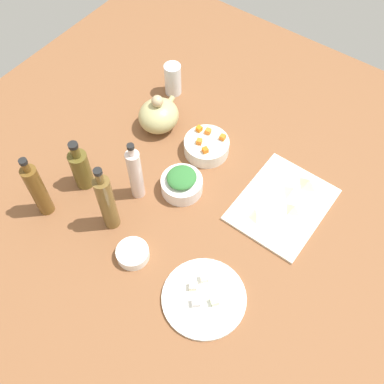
{
  "coord_description": "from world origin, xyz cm",
  "views": [
    {
      "loc": [
        -63.03,
        -46.01,
        126.35
      ],
      "look_at": [
        0.0,
        0.0,
        8.0
      ],
      "focal_mm": 42.04,
      "sensor_mm": 36.0,
      "label": 1
    }
  ],
  "objects_px": {
    "cutting_board": "(282,205)",
    "teapot": "(159,115)",
    "bowl_small_side": "(133,254)",
    "plate_tofu": "(204,298)",
    "drinking_glass_0": "(173,79)",
    "bottle_1": "(38,190)",
    "bottle_0": "(81,168)",
    "bowl_greens": "(182,185)",
    "bowl_carrots": "(207,146)",
    "bottle_3": "(135,174)",
    "bottle_2": "(107,202)"
  },
  "relations": [
    {
      "from": "bottle_1",
      "to": "bottle_3",
      "type": "distance_m",
      "value": 0.3
    },
    {
      "from": "cutting_board",
      "to": "teapot",
      "type": "distance_m",
      "value": 0.53
    },
    {
      "from": "bowl_greens",
      "to": "bottle_1",
      "type": "bearing_deg",
      "value": 136.03
    },
    {
      "from": "plate_tofu",
      "to": "drinking_glass_0",
      "type": "xyz_separation_m",
      "value": [
        0.61,
        0.57,
        0.06
      ]
    },
    {
      "from": "cutting_board",
      "to": "bottle_2",
      "type": "height_order",
      "value": "bottle_2"
    },
    {
      "from": "bottle_3",
      "to": "bottle_1",
      "type": "bearing_deg",
      "value": 138.27
    },
    {
      "from": "plate_tofu",
      "to": "bottle_3",
      "type": "bearing_deg",
      "value": 66.21
    },
    {
      "from": "cutting_board",
      "to": "plate_tofu",
      "type": "height_order",
      "value": "plate_tofu"
    },
    {
      "from": "cutting_board",
      "to": "bowl_small_side",
      "type": "bearing_deg",
      "value": 147.1
    },
    {
      "from": "bottle_1",
      "to": "drinking_glass_0",
      "type": "xyz_separation_m",
      "value": [
        0.66,
        -0.01,
        -0.05
      ]
    },
    {
      "from": "bowl_small_side",
      "to": "bottle_3",
      "type": "height_order",
      "value": "bottle_3"
    },
    {
      "from": "plate_tofu",
      "to": "bottle_0",
      "type": "distance_m",
      "value": 0.56
    },
    {
      "from": "bottle_1",
      "to": "bottle_2",
      "type": "bearing_deg",
      "value": -66.71
    },
    {
      "from": "plate_tofu",
      "to": "bottle_2",
      "type": "bearing_deg",
      "value": 84.79
    },
    {
      "from": "bottle_0",
      "to": "bottle_1",
      "type": "xyz_separation_m",
      "value": [
        -0.15,
        0.03,
        0.03
      ]
    },
    {
      "from": "drinking_glass_0",
      "to": "teapot",
      "type": "bearing_deg",
      "value": -158.57
    },
    {
      "from": "bowl_greens",
      "to": "bowl_carrots",
      "type": "height_order",
      "value": "bowl_greens"
    },
    {
      "from": "cutting_board",
      "to": "bowl_small_side",
      "type": "relative_size",
      "value": 3.31
    },
    {
      "from": "cutting_board",
      "to": "bowl_small_side",
      "type": "xyz_separation_m",
      "value": [
        -0.42,
        0.27,
        0.01
      ]
    },
    {
      "from": "bottle_2",
      "to": "plate_tofu",
      "type": "bearing_deg",
      "value": -95.21
    },
    {
      "from": "bowl_small_side",
      "to": "plate_tofu",
      "type": "bearing_deg",
      "value": -86.2
    },
    {
      "from": "bottle_2",
      "to": "cutting_board",
      "type": "bearing_deg",
      "value": -47.29
    },
    {
      "from": "bottle_2",
      "to": "bottle_3",
      "type": "distance_m",
      "value": 0.13
    },
    {
      "from": "bowl_carrots",
      "to": "teapot",
      "type": "height_order",
      "value": "teapot"
    },
    {
      "from": "cutting_board",
      "to": "bottle_1",
      "type": "relative_size",
      "value": 1.26
    },
    {
      "from": "cutting_board",
      "to": "bowl_greens",
      "type": "distance_m",
      "value": 0.33
    },
    {
      "from": "bowl_small_side",
      "to": "bottle_3",
      "type": "distance_m",
      "value": 0.24
    },
    {
      "from": "bottle_3",
      "to": "bowl_small_side",
      "type": "bearing_deg",
      "value": -144.19
    },
    {
      "from": "cutting_board",
      "to": "plate_tofu",
      "type": "distance_m",
      "value": 0.4
    },
    {
      "from": "bottle_2",
      "to": "bottle_3",
      "type": "bearing_deg",
      "value": 2.16
    },
    {
      "from": "bottle_0",
      "to": "drinking_glass_0",
      "type": "height_order",
      "value": "bottle_0"
    },
    {
      "from": "plate_tofu",
      "to": "bottle_2",
      "type": "relative_size",
      "value": 0.87
    },
    {
      "from": "bowl_greens",
      "to": "plate_tofu",
      "type": "bearing_deg",
      "value": -133.69
    },
    {
      "from": "bowl_greens",
      "to": "bowl_small_side",
      "type": "bearing_deg",
      "value": -174.61
    },
    {
      "from": "teapot",
      "to": "cutting_board",
      "type": "bearing_deg",
      "value": -93.65
    },
    {
      "from": "bowl_carrots",
      "to": "bottle_0",
      "type": "bearing_deg",
      "value": 144.41
    },
    {
      "from": "bowl_greens",
      "to": "drinking_glass_0",
      "type": "bearing_deg",
      "value": 40.98
    },
    {
      "from": "bottle_1",
      "to": "bottle_3",
      "type": "xyz_separation_m",
      "value": [
        0.22,
        -0.2,
        -0.0
      ]
    },
    {
      "from": "bowl_carrots",
      "to": "drinking_glass_0",
      "type": "height_order",
      "value": "drinking_glass_0"
    },
    {
      "from": "bowl_carrots",
      "to": "bottle_1",
      "type": "height_order",
      "value": "bottle_1"
    },
    {
      "from": "teapot",
      "to": "bowl_small_side",
      "type": "bearing_deg",
      "value": -150.3
    },
    {
      "from": "cutting_board",
      "to": "bottle_2",
      "type": "distance_m",
      "value": 0.56
    },
    {
      "from": "bottle_3",
      "to": "drinking_glass_0",
      "type": "xyz_separation_m",
      "value": [
        0.44,
        0.19,
        -0.04
      ]
    },
    {
      "from": "plate_tofu",
      "to": "teapot",
      "type": "bearing_deg",
      "value": 49.23
    },
    {
      "from": "bowl_small_side",
      "to": "bottle_0",
      "type": "bearing_deg",
      "value": 69.65
    },
    {
      "from": "bottle_2",
      "to": "bottle_3",
      "type": "relative_size",
      "value": 1.13
    },
    {
      "from": "bottle_2",
      "to": "bowl_greens",
      "type": "bearing_deg",
      "value": -24.07
    },
    {
      "from": "cutting_board",
      "to": "bowl_small_side",
      "type": "distance_m",
      "value": 0.5
    },
    {
      "from": "cutting_board",
      "to": "drinking_glass_0",
      "type": "distance_m",
      "value": 0.63
    },
    {
      "from": "bowl_small_side",
      "to": "bottle_0",
      "type": "height_order",
      "value": "bottle_0"
    }
  ]
}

